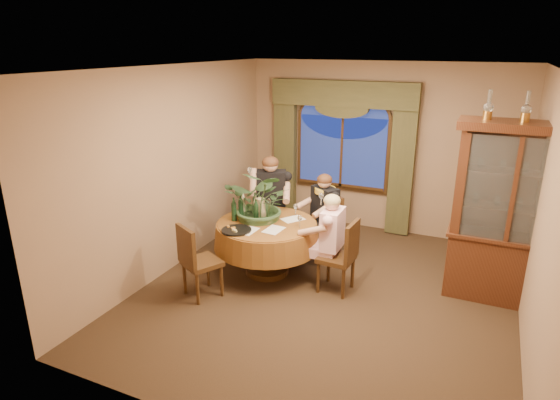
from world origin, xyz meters
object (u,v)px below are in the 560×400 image
at_px(chair_back_right, 322,228).
at_px(person_back, 271,202).
at_px(chair_back, 272,214).
at_px(wine_bottle_5, 256,211).
at_px(china_cabinet, 509,215).
at_px(oil_lamp_left, 489,105).
at_px(chair_right, 336,256).
at_px(wine_bottle_0, 255,204).
at_px(olive_bowl, 267,222).
at_px(oil_lamp_center, 527,106).
at_px(wine_bottle_2, 256,207).
at_px(centerpiece_plant, 262,176).
at_px(dining_table, 267,248).
at_px(wine_bottle_3, 241,207).
at_px(chair_front_left, 202,261).
at_px(person_scarf, 324,216).
at_px(wine_bottle_4, 243,203).
at_px(person_pink, 332,241).
at_px(wine_bottle_1, 234,209).
at_px(stoneware_vase, 261,209).

xyz_separation_m(chair_back_right, person_back, (-0.88, 0.09, 0.25)).
bearing_deg(chair_back, wine_bottle_5, 82.35).
bearing_deg(china_cabinet, oil_lamp_left, 180.00).
bearing_deg(chair_right, wine_bottle_0, 81.80).
distance_m(olive_bowl, wine_bottle_0, 0.41).
distance_m(oil_lamp_center, wine_bottle_2, 3.50).
relative_size(chair_right, centerpiece_plant, 0.91).
relative_size(dining_table, oil_lamp_center, 4.26).
height_order(chair_back, wine_bottle_3, wine_bottle_3).
relative_size(person_back, olive_bowl, 9.68).
xyz_separation_m(china_cabinet, chair_front_left, (-3.40, -1.46, -0.63)).
relative_size(dining_table, person_scarf, 1.13).
xyz_separation_m(olive_bowl, wine_bottle_2, (-0.22, 0.11, 0.14)).
height_order(wine_bottle_3, wine_bottle_4, same).
bearing_deg(wine_bottle_4, wine_bottle_2, -15.55).
distance_m(oil_lamp_left, wine_bottle_3, 3.35).
xyz_separation_m(oil_lamp_left, centerpiece_plant, (-2.67, -0.47, -1.03)).
bearing_deg(wine_bottle_4, oil_lamp_left, 8.06).
distance_m(chair_back_right, person_scarf, 0.19).
bearing_deg(wine_bottle_0, china_cabinet, 6.45).
bearing_deg(centerpiece_plant, person_pink, -5.07).
distance_m(chair_back_right, wine_bottle_1, 1.37).
height_order(oil_lamp_center, person_scarf, oil_lamp_center).
bearing_deg(wine_bottle_3, oil_lamp_center, 9.64).
distance_m(oil_lamp_center, person_scarf, 2.99).
bearing_deg(chair_right, wine_bottle_4, 85.43).
relative_size(oil_lamp_center, chair_back, 0.35).
xyz_separation_m(stoneware_vase, centerpiece_plant, (0.02, 0.00, 0.47)).
height_order(stoneware_vase, wine_bottle_2, wine_bottle_2).
distance_m(oil_lamp_center, stoneware_vase, 3.45).
bearing_deg(chair_right, centerpiece_plant, 85.19).
bearing_deg(wine_bottle_3, person_pink, 0.25).
distance_m(china_cabinet, wine_bottle_5, 3.13).
distance_m(stoneware_vase, centerpiece_plant, 0.47).
relative_size(oil_lamp_left, wine_bottle_5, 1.03).
distance_m(stoneware_vase, wine_bottle_2, 0.07).
xyz_separation_m(person_scarf, wine_bottle_2, (-0.74, -0.77, 0.27)).
height_order(chair_front_left, wine_bottle_0, wine_bottle_0).
bearing_deg(oil_lamp_center, chair_back, 173.04).
relative_size(oil_lamp_left, wine_bottle_1, 1.03).
height_order(person_scarf, wine_bottle_1, person_scarf).
relative_size(chair_front_left, wine_bottle_5, 2.91).
relative_size(chair_right, olive_bowl, 6.35).
bearing_deg(stoneware_vase, person_scarf, 48.29).
bearing_deg(chair_front_left, wine_bottle_1, 115.41).
height_order(stoneware_vase, wine_bottle_4, wine_bottle_4).
bearing_deg(person_pink, oil_lamp_center, -75.11).
relative_size(person_scarf, wine_bottle_5, 3.89).
xyz_separation_m(chair_right, chair_front_left, (-1.49, -0.82, 0.00)).
bearing_deg(wine_bottle_1, wine_bottle_0, 63.98).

